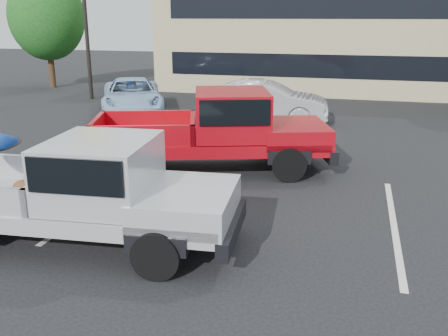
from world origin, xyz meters
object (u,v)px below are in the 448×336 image
Objects in this scene: silver_pickup at (89,187)px; silver_sedan at (265,101)px; tree_left at (46,17)px; red_pickup at (224,128)px; blue_suv at (132,96)px; tree_back at (434,4)px.

silver_sedan is (1.00, 11.01, -0.29)m from silver_pickup.
tree_left is 0.92× the size of red_pickup.
silver_sedan is 5.49m from blue_suv.
silver_sedan is at bearing 80.11° from silver_pickup.
red_pickup is at bearing 72.50° from silver_pickup.
blue_suv is (-5.48, 0.37, -0.07)m from silver_sedan.
red_pickup reaches higher than blue_suv.
red_pickup is at bearing 177.01° from silver_sedan.
tree_back reaches higher than red_pickup.
blue_suv is (7.41, -5.80, -3.04)m from tree_left.
silver_sedan reaches higher than blue_suv.
tree_back is 18.33m from blue_suv.
tree_back is at bearing 19.29° from tree_left.
silver_pickup reaches higher than red_pickup.
tree_left is 0.85× the size of tree_back.
red_pickup is (1.09, 4.80, 0.06)m from silver_pickup.
silver_sedan is at bearing -29.57° from blue_suv.
red_pickup is 1.31× the size of blue_suv.
tree_left is at bearing 60.62° from silver_sedan.
red_pickup is 6.22m from silver_sedan.
silver_pickup reaches higher than blue_suv.
red_pickup reaches higher than silver_sedan.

